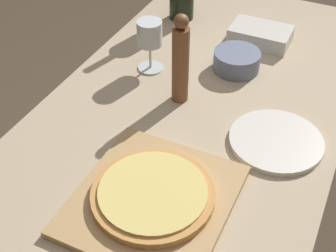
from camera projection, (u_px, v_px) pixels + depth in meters
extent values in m
cube|color=tan|center=(185.00, 123.00, 1.24)|extent=(0.78, 1.65, 0.03)
cylinder|color=brown|center=(184.00, 69.00, 2.12)|extent=(0.06, 0.06, 0.74)
cylinder|color=brown|center=(332.00, 107.00, 1.91)|extent=(0.06, 0.06, 0.74)
cube|color=tan|center=(153.00, 200.00, 1.01)|extent=(0.33, 0.36, 0.02)
cylinder|color=#C68947|center=(153.00, 195.00, 1.00)|extent=(0.27, 0.27, 0.02)
cylinder|color=#E0C66B|center=(153.00, 191.00, 0.99)|extent=(0.23, 0.23, 0.01)
cylinder|color=brown|center=(180.00, 66.00, 1.23)|extent=(0.05, 0.05, 0.22)
sphere|color=brown|center=(181.00, 22.00, 1.14)|extent=(0.04, 0.04, 0.04)
cylinder|color=silver|center=(151.00, 68.00, 1.41)|extent=(0.08, 0.08, 0.00)
cylinder|color=silver|center=(150.00, 56.00, 1.38)|extent=(0.01, 0.01, 0.08)
cylinder|color=silver|center=(150.00, 33.00, 1.33)|extent=(0.07, 0.07, 0.07)
cylinder|color=slate|center=(237.00, 61.00, 1.39)|extent=(0.14, 0.14, 0.06)
cylinder|color=silver|center=(276.00, 141.00, 1.16)|extent=(0.23, 0.23, 0.01)
cube|color=beige|center=(260.00, 35.00, 1.51)|extent=(0.19, 0.12, 0.05)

